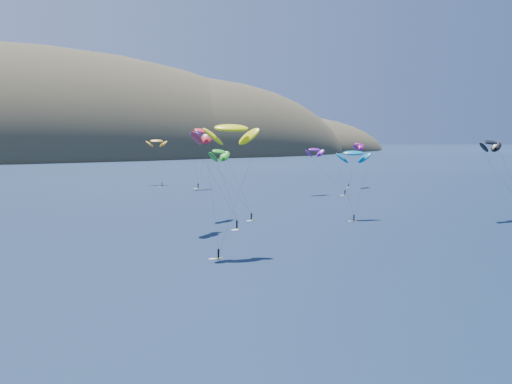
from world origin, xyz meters
name	(u,v)px	position (x,y,z in m)	size (l,w,h in m)	color
ground	(508,322)	(0.00, 0.00, 0.00)	(2800.00, 2800.00, 0.00)	black
island	(18,168)	(39.40, 562.36, -10.74)	(730.00, 300.00, 210.00)	#3D3526
kitesurfer_2	(231,128)	(-7.54, 60.23, 23.26)	(11.77, 9.24, 26.19)	yellow
kitesurfer_3	(219,152)	(11.66, 106.40, 17.16)	(10.31, 13.08, 19.57)	yellow
kitesurfer_4	(199,133)	(44.13, 193.47, 21.25)	(9.26, 6.24, 23.68)	yellow
kitesurfer_5	(353,153)	(43.29, 91.60, 16.74)	(10.12, 10.85, 19.16)	yellow
kitesurfer_6	(315,150)	(70.29, 151.83, 15.56)	(11.35, 12.76, 17.89)	yellow
kitesurfer_7	(490,143)	(73.53, 73.70, 19.51)	(8.76, 14.55, 21.84)	yellow
kitesurfer_8	(358,144)	(102.46, 169.76, 16.78)	(10.99, 7.26, 19.01)	yellow
kitesurfer_9	(202,131)	(-0.39, 89.84, 22.49)	(12.49, 10.19, 25.27)	yellow
kitesurfer_11	(156,141)	(36.37, 219.47, 17.86)	(8.81, 15.01, 20.18)	yellow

